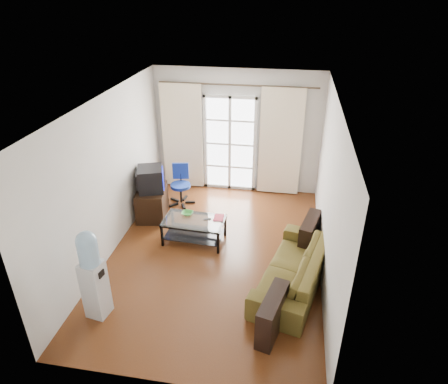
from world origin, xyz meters
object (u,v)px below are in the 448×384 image
object	(u,v)px
sofa	(293,268)
crt_tv	(150,179)
task_chair	(181,192)
coffee_table	(194,227)
water_cooler	(92,273)
tv_stand	(152,202)

from	to	relation	value
sofa	crt_tv	size ratio (longest dim) A/B	3.49
crt_tv	task_chair	world-z (taller)	crt_tv
crt_tv	task_chair	xyz separation A→B (m)	(0.43, 0.63, -0.58)
coffee_table	task_chair	bearing A→B (deg)	114.57
crt_tv	water_cooler	distance (m)	2.72
crt_tv	task_chair	distance (m)	0.96
sofa	coffee_table	size ratio (longest dim) A/B	1.98
sofa	task_chair	bearing A→B (deg)	-118.51
water_cooler	sofa	bearing A→B (deg)	31.88
coffee_table	crt_tv	size ratio (longest dim) A/B	1.76
tv_stand	task_chair	bearing A→B (deg)	45.03
tv_stand	water_cooler	bearing A→B (deg)	-96.70
sofa	task_chair	xyz separation A→B (m)	(-2.41, 2.23, -0.05)
sofa	task_chair	size ratio (longest dim) A/B	2.57
coffee_table	tv_stand	size ratio (longest dim) A/B	1.38
crt_tv	water_cooler	size ratio (longest dim) A/B	0.46
coffee_table	tv_stand	distance (m)	1.28
crt_tv	water_cooler	world-z (taller)	water_cooler
tv_stand	sofa	bearing A→B (deg)	-39.01
task_chair	water_cooler	distance (m)	3.39
sofa	crt_tv	distance (m)	3.31
coffee_table	water_cooler	bearing A→B (deg)	-114.74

